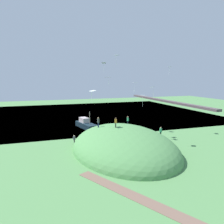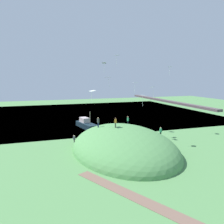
# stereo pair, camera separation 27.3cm
# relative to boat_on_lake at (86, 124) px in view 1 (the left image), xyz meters

# --- Properties ---
(ground_plane) EXTENTS (160.00, 160.00, 0.00)m
(ground_plane) POSITION_rel_boat_on_lake_xyz_m (10.67, 2.77, -0.80)
(ground_plane) COLOR #52874B
(lake_water) EXTENTS (57.33, 80.00, 0.40)m
(lake_water) POSITION_rel_boat_on_lake_xyz_m (-20.25, 2.77, -1.00)
(lake_water) COLOR #324979
(lake_water) RESTS_ON ground_plane
(grass_hill) EXTENTS (23.07, 16.18, 7.73)m
(grass_hill) POSITION_rel_boat_on_lake_xyz_m (18.24, 2.27, -0.80)
(grass_hill) COLOR #508B4C
(grass_hill) RESTS_ON ground_plane
(dirt_path) EXTENTS (16.29, 9.34, 0.04)m
(dirt_path) POSITION_rel_boat_on_lake_xyz_m (32.72, -1.75, -0.78)
(dirt_path) COLOR brown
(dirt_path) RESTS_ON ground_plane
(bridge_deck_far) EXTENTS (51.60, 1.80, 0.70)m
(bridge_deck_far) POSITION_rel_boat_on_lake_xyz_m (-20.25, 33.91, 2.40)
(bridge_deck_far) COLOR #55484C
(boat_on_lake) EXTENTS (7.92, 3.87, 4.12)m
(boat_on_lake) POSITION_rel_boat_on_lake_xyz_m (0.00, 0.00, 0.00)
(boat_on_lake) COLOR #152630
(boat_on_lake) RESTS_ON lake_water
(person_walking_path) EXTENTS (0.39, 0.39, 1.62)m
(person_walking_path) POSITION_rel_boat_on_lake_xyz_m (17.95, 0.96, 4.03)
(person_walking_path) COLOR #2F3128
(person_walking_path) RESTS_ON grass_hill
(person_watching_kites) EXTENTS (0.57, 0.57, 1.70)m
(person_watching_kites) POSITION_rel_boat_on_lake_xyz_m (16.94, 9.82, 1.56)
(person_watching_kites) COLOR black
(person_watching_kites) RESTS_ON grass_hill
(person_with_child) EXTENTS (0.47, 0.47, 1.77)m
(person_with_child) POSITION_rel_boat_on_lake_xyz_m (11.05, 5.98, 2.78)
(person_with_child) COLOR navy
(person_with_child) RESTS_ON grass_hill
(person_near_shore) EXTENTS (0.44, 0.44, 1.57)m
(person_near_shore) POSITION_rel_boat_on_lake_xyz_m (12.02, -4.74, 0.18)
(person_near_shore) COLOR black
(person_near_shore) RESTS_ON ground_plane
(person_on_hilltop) EXTENTS (0.50, 0.50, 1.73)m
(person_on_hilltop) POSITION_rel_boat_on_lake_xyz_m (14.92, -1.07, 3.64)
(person_on_hilltop) COLOR navy
(person_on_hilltop) RESTS_ON grass_hill
(kite_0) EXTENTS (1.44, 1.43, 2.02)m
(kite_0) POSITION_rel_boat_on_lake_xyz_m (7.35, 3.12, 10.86)
(kite_0) COLOR white
(kite_1) EXTENTS (1.24, 1.13, 1.74)m
(kite_1) POSITION_rel_boat_on_lake_xyz_m (9.92, 15.73, 13.03)
(kite_1) COLOR silver
(kite_2) EXTENTS (1.24, 1.06, 2.18)m
(kite_2) POSITION_rel_boat_on_lake_xyz_m (4.58, 6.03, 15.49)
(kite_2) COLOR silver
(kite_3) EXTENTS (1.09, 1.16, 2.19)m
(kite_3) POSITION_rel_boat_on_lake_xyz_m (1.76, 3.95, 13.98)
(kite_3) COLOR silver
(kite_4) EXTENTS (0.89, 1.10, 1.98)m
(kite_4) POSITION_rel_boat_on_lake_xyz_m (10.69, 7.57, 9.78)
(kite_4) COLOR white
(kite_5) EXTENTS (1.28, 1.00, 2.06)m
(kite_5) POSITION_rel_boat_on_lake_xyz_m (16.17, -2.32, 8.73)
(kite_5) COLOR white
(kite_6) EXTENTS (1.07, 1.05, 1.94)m
(kite_6) POSITION_rel_boat_on_lake_xyz_m (16.77, 7.99, 9.16)
(kite_6) COLOR white
(kite_7) EXTENTS (1.03, 0.79, 2.23)m
(kite_7) POSITION_rel_boat_on_lake_xyz_m (12.74, 8.42, 7.44)
(kite_7) COLOR silver
(mooring_post) EXTENTS (0.14, 0.14, 0.96)m
(mooring_post) POSITION_rel_boat_on_lake_xyz_m (8.08, -0.05, -0.33)
(mooring_post) COLOR brown
(mooring_post) RESTS_ON ground_plane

